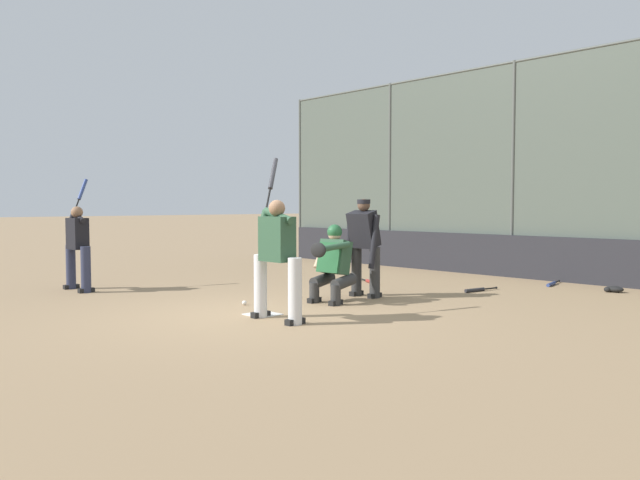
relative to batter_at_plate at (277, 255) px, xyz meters
name	(u,v)px	position (x,y,z in m)	size (l,w,h in m)	color
ground_plane	(263,315)	(0.50, -0.14, -0.90)	(160.00, 160.00, 0.00)	#9E7F5B
home_plate_marker	(263,314)	(0.50, -0.14, -0.90)	(0.43, 0.43, 0.01)	white
backstop_fence	(513,165)	(0.50, -7.15, 1.55)	(14.14, 0.08, 4.73)	#515651
padding_wall	(509,256)	(0.50, -7.05, -0.44)	(13.77, 0.18, 0.92)	#28282D
bleachers_beyond	(496,250)	(2.16, -9.30, -0.52)	(9.84, 1.95, 1.16)	slate
batter_at_plate	(277,255)	(0.00, 0.00, 0.00)	(1.07, 0.64, 2.28)	silver
catcher_behind_plate	(332,262)	(0.61, -1.66, -0.25)	(0.70, 0.81, 1.27)	#333333
umpire_home	(364,244)	(0.67, -2.49, 0.00)	(0.69, 0.45, 1.69)	#333333
batter_on_deck	(78,245)	(4.86, 0.74, -0.06)	(0.99, 0.59, 2.09)	#2D334C
spare_bat_near_backstop	(370,282)	(1.85, -3.99, -0.87)	(0.79, 0.40, 0.07)	black
spare_bat_by_padding	(552,284)	(-0.85, -6.34, -0.87)	(0.23, 0.87, 0.07)	black
spare_bat_first_base_side	(477,290)	(-0.32, -4.49, -0.87)	(0.20, 0.83, 0.07)	black
fielding_glove_on_dirt	(614,289)	(-2.08, -6.20, -0.85)	(0.32, 0.25, 0.12)	black
baseball_loose	(244,303)	(1.38, -0.47, -0.87)	(0.07, 0.07, 0.07)	white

